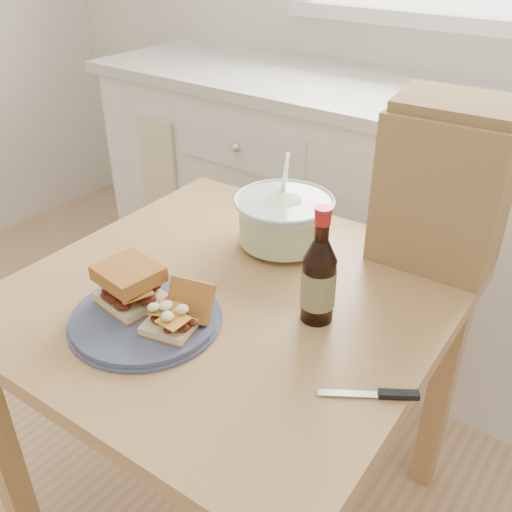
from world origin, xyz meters
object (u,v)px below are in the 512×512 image
Objects in this scene: dining_table at (232,329)px; beer_bottle at (319,279)px; plate at (146,318)px; coleslaw_bowl at (284,223)px; paper_bag at (443,191)px.

beer_bottle is (0.20, 0.03, 0.20)m from dining_table.
plate is at bearing -110.64° from dining_table.
beer_bottle reaches higher than coleslaw_bowl.
dining_table is 3.71× the size of beer_bottle.
coleslaw_bowl reaches higher than plate.
paper_bag is (0.32, 0.15, 0.11)m from coleslaw_bowl.
beer_bottle is 0.71× the size of paper_bag.
dining_table is at bearing -85.19° from coleslaw_bowl.
plate is 1.22× the size of coleslaw_bowl.
coleslaw_bowl is 0.37m from paper_bag.
beer_bottle reaches higher than plate.
plate reaches higher than dining_table.
plate is 0.35m from beer_bottle.
dining_table is at bearing -130.89° from paper_bag.
paper_bag is (0.10, 0.36, 0.08)m from beer_bottle.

